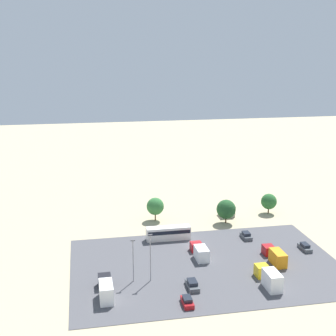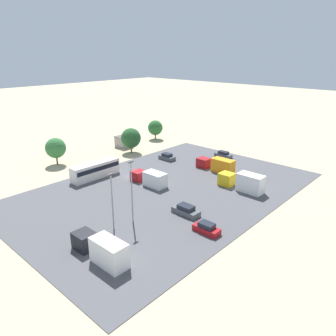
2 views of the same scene
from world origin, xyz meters
The scene contains 17 objects.
ground_plane centered at (0.00, 0.00, 0.00)m, with size 400.00×400.00×0.00m, color tan.
parking_lot_surface centered at (0.00, 10.58, 0.04)m, with size 57.54×38.07×0.08m.
shed_building centered at (-14.06, -18.74, 1.49)m, with size 3.65×4.14×2.97m.
bus centered at (5.38, -4.80, 1.83)m, with size 10.79×2.60×3.25m.
parked_car_0 centered at (-24.51, 7.15, 0.72)m, with size 1.75×4.36×1.53m.
parked_car_1 centered at (-13.50, -1.85, 0.75)m, with size 1.91×4.12×1.61m.
parked_car_2 centered at (5.33, 19.66, 0.74)m, with size 1.98×4.68×1.58m.
parked_car_3 centered at (7.69, 25.53, 0.72)m, with size 1.78×4.03×1.54m.
parked_truck_0 centered at (22.02, 19.70, 1.61)m, with size 2.48×9.23×3.34m.
parked_truck_1 centered at (-15.19, 11.67, 1.45)m, with size 2.33×9.00×3.00m.
parked_truck_2 centered at (-9.74, 21.37, 1.67)m, with size 2.56×8.97×3.47m.
parked_truck_3 centered at (0.35, 6.37, 1.37)m, with size 2.57×8.26×2.82m.
tree_near_shed centered at (6.33, -18.67, 4.00)m, with size 4.70×4.70×6.35m.
tree_apron_mid centered at (-11.86, -13.06, 3.90)m, with size 5.14×5.14×6.47m.
tree_apron_far centered at (-26.12, -18.28, 3.48)m, with size 4.43×4.43×5.70m.
light_pole_lot_centre centered at (16.23, 14.77, 4.93)m, with size 0.90×0.28×8.83m.
light_pole_lot_edge centered at (12.85, 15.23, 5.49)m, with size 0.90×0.28×9.94m.
Camera 1 is at (25.41, 99.70, 44.92)m, focal length 50.00 mm.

